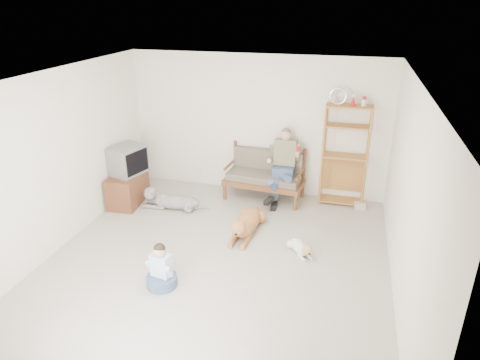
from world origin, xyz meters
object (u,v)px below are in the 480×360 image
(loveseat, at_px, (265,174))
(tv_stand, at_px, (128,188))
(etagere, at_px, (344,155))
(golden_retriever, at_px, (246,223))

(loveseat, bearing_deg, tv_stand, -154.32)
(tv_stand, bearing_deg, loveseat, 16.54)
(loveseat, height_order, tv_stand, loveseat)
(loveseat, xyz_separation_m, tv_stand, (-2.46, -0.92, -0.19))
(loveseat, distance_m, etagere, 1.54)
(etagere, bearing_deg, tv_stand, -165.27)
(etagere, height_order, tv_stand, etagere)
(loveseat, bearing_deg, golden_retriever, -85.15)
(tv_stand, relative_size, golden_retriever, 0.66)
(etagere, xyz_separation_m, golden_retriever, (-1.47, -1.57, -0.80))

